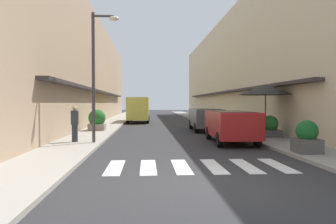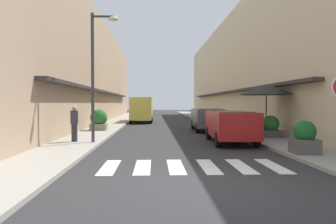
# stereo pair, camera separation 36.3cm
# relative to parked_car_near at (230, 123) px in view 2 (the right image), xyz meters

# --- Properties ---
(ground_plane) EXTENTS (114.04, 114.04, 0.00)m
(ground_plane) POSITION_rel_parked_car_near_xyz_m (-2.40, 13.35, -0.92)
(ground_plane) COLOR #2B2B2D
(sidewalk_left) EXTENTS (2.21, 72.57, 0.12)m
(sidewalk_left) POSITION_rel_parked_car_near_xyz_m (-6.95, 13.35, -0.86)
(sidewalk_left) COLOR #9E998E
(sidewalk_left) RESTS_ON ground_plane
(sidewalk_right) EXTENTS (2.21, 72.57, 0.12)m
(sidewalk_right) POSITION_rel_parked_car_near_xyz_m (2.15, 13.35, -0.86)
(sidewalk_right) COLOR gray
(sidewalk_right) RESTS_ON ground_plane
(building_row_left) EXTENTS (5.50, 48.65, 9.28)m
(building_row_left) POSITION_rel_parked_car_near_xyz_m (-10.55, 14.94, 3.72)
(building_row_left) COLOR tan
(building_row_left) RESTS_ON ground_plane
(building_row_right) EXTENTS (5.50, 48.65, 9.85)m
(building_row_right) POSITION_rel_parked_car_near_xyz_m (5.75, 14.94, 4.00)
(building_row_right) COLOR beige
(building_row_right) RESTS_ON ground_plane
(crosswalk) EXTENTS (5.20, 2.20, 0.01)m
(crosswalk) POSITION_rel_parked_car_near_xyz_m (-2.40, -5.29, -0.92)
(crosswalk) COLOR silver
(crosswalk) RESTS_ON ground_plane
(parked_car_near) EXTENTS (1.95, 4.45, 1.47)m
(parked_car_near) POSITION_rel_parked_car_near_xyz_m (0.00, 0.00, 0.00)
(parked_car_near) COLOR maroon
(parked_car_near) RESTS_ON ground_plane
(parked_car_mid) EXTENTS (1.92, 4.50, 1.47)m
(parked_car_mid) POSITION_rel_parked_car_near_xyz_m (-0.00, 6.37, 0.00)
(parked_car_mid) COLOR #4C5156
(parked_car_mid) RESTS_ON ground_plane
(delivery_van) EXTENTS (2.09, 5.44, 2.37)m
(delivery_van) POSITION_rel_parked_car_near_xyz_m (-4.64, 15.85, 0.48)
(delivery_van) COLOR #D8CC4C
(delivery_van) RESTS_ON ground_plane
(street_lamp) EXTENTS (1.19, 0.28, 5.66)m
(street_lamp) POSITION_rel_parked_car_near_xyz_m (-6.01, -0.30, 2.63)
(street_lamp) COLOR #38383D
(street_lamp) RESTS_ON sidewalk_left
(cafe_umbrella) EXTENTS (2.74, 2.74, 2.69)m
(cafe_umbrella) POSITION_rel_parked_car_near_xyz_m (2.24, 1.62, 1.60)
(cafe_umbrella) COLOR #262626
(cafe_umbrella) RESTS_ON sidewalk_right
(planter_corner) EXTENTS (0.82, 0.82, 1.13)m
(planter_corner) POSITION_rel_parked_car_near_xyz_m (1.65, -3.79, -0.27)
(planter_corner) COLOR #4C4C4C
(planter_corner) RESTS_ON sidewalk_right
(planter_midblock) EXTENTS (0.98, 0.98, 1.10)m
(planter_midblock) POSITION_rel_parked_car_near_xyz_m (2.41, 1.47, -0.31)
(planter_midblock) COLOR #4C4C4C
(planter_midblock) RESTS_ON sidewalk_right
(planter_far) EXTENTS (1.08, 1.08, 1.32)m
(planter_far) POSITION_rel_parked_car_near_xyz_m (-7.02, 6.00, -0.16)
(planter_far) COLOR gray
(planter_far) RESTS_ON sidewalk_left
(pedestrian_walking_near) EXTENTS (0.34, 0.34, 1.60)m
(pedestrian_walking_near) POSITION_rel_parked_car_near_xyz_m (-7.06, -0.02, 0.03)
(pedestrian_walking_near) COLOR #282B33
(pedestrian_walking_near) RESTS_ON sidewalk_left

